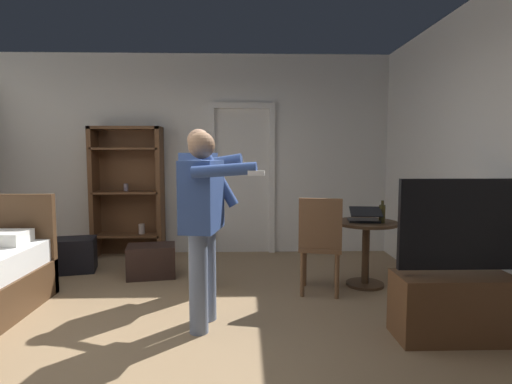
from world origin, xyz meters
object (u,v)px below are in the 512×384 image
object	(u,v)px
wooden_chair	(320,241)
person_blue_shirt	(204,215)
side_table	(366,242)
suitcase_small	(68,255)
tv_flatscreen	(472,293)
bottle_on_table	(382,213)
person_striped_shirt	(200,199)
laptop	(364,217)
bookshelf	(128,187)
suitcase_dark	(151,261)

from	to	relation	value
wooden_chair	person_blue_shirt	xyz separation A→B (m)	(-1.09, -0.74, 0.39)
side_table	wooden_chair	bearing A→B (deg)	-154.07
person_blue_shirt	suitcase_small	world-z (taller)	person_blue_shirt
tv_flatscreen	suitcase_small	distance (m)	4.32
side_table	bottle_on_table	bearing A→B (deg)	-29.74
wooden_chair	person_striped_shirt	world-z (taller)	person_striped_shirt
laptop	bottle_on_table	size ratio (longest dim) A/B	1.55
tv_flatscreen	laptop	size ratio (longest dim) A/B	3.40
tv_flatscreen	person_striped_shirt	world-z (taller)	person_striped_shirt
bookshelf	suitcase_small	bearing A→B (deg)	-123.92
laptop	suitcase_small	bearing A→B (deg)	168.95
wooden_chair	person_striped_shirt	bearing A→B (deg)	174.88
bottle_on_table	person_blue_shirt	xyz separation A→B (m)	(-1.77, -0.92, 0.13)
suitcase_small	tv_flatscreen	bearing A→B (deg)	-39.48
person_blue_shirt	suitcase_small	distance (m)	2.53
person_blue_shirt	person_striped_shirt	size ratio (longest dim) A/B	0.96
tv_flatscreen	person_blue_shirt	distance (m)	2.17
laptop	person_blue_shirt	xyz separation A→B (m)	(-1.60, -0.96, 0.18)
bottle_on_table	wooden_chair	world-z (taller)	wooden_chair
wooden_chair	suitcase_small	world-z (taller)	wooden_chair
person_striped_shirt	suitcase_dark	bearing A→B (deg)	138.99
suitcase_dark	suitcase_small	bearing A→B (deg)	157.90
bottle_on_table	person_striped_shirt	distance (m)	1.90
suitcase_dark	suitcase_small	distance (m)	1.07
tv_flatscreen	bottle_on_table	size ratio (longest dim) A/B	5.26
wooden_chair	person_striped_shirt	distance (m)	1.28
tv_flatscreen	person_blue_shirt	size ratio (longest dim) A/B	0.77
bookshelf	wooden_chair	size ratio (longest dim) A/B	1.80
bottle_on_table	person_blue_shirt	bearing A→B (deg)	-152.62
bookshelf	suitcase_small	size ratio (longest dim) A/B	2.85
side_table	person_blue_shirt	bearing A→B (deg)	-148.56
side_table	person_blue_shirt	size ratio (longest dim) A/B	0.44
person_striped_shirt	bottle_on_table	bearing A→B (deg)	2.29
bookshelf	person_blue_shirt	size ratio (longest dim) A/B	1.12
wooden_chair	bookshelf	bearing A→B (deg)	144.83
bookshelf	person_striped_shirt	distance (m)	1.94
wooden_chair	suitcase_dark	world-z (taller)	wooden_chair
bookshelf	wooden_chair	xyz separation A→B (m)	(2.36, -1.67, -0.42)
wooden_chair	suitcase_small	size ratio (longest dim) A/B	1.58
side_table	wooden_chair	xyz separation A→B (m)	(-0.54, -0.26, 0.07)
wooden_chair	suitcase_small	xyz separation A→B (m)	(-2.89, 0.88, -0.34)
bottle_on_table	person_striped_shirt	world-z (taller)	person_striped_shirt
tv_flatscreen	wooden_chair	size ratio (longest dim) A/B	1.25
bookshelf	person_blue_shirt	distance (m)	2.72
wooden_chair	bottle_on_table	bearing A→B (deg)	15.06
bottle_on_table	wooden_chair	size ratio (longest dim) A/B	0.24
wooden_chair	person_blue_shirt	bearing A→B (deg)	-146.05
suitcase_dark	person_blue_shirt	bearing A→B (deg)	-71.84
side_table	person_blue_shirt	xyz separation A→B (m)	(-1.63, -1.00, 0.46)
person_striped_shirt	person_blue_shirt	bearing A→B (deg)	-82.34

